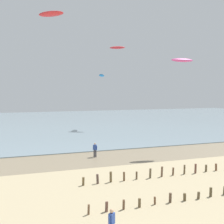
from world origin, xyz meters
The scene contains 10 objects.
wet_sand_strip centered at (0.00, 20.44, 0.00)m, with size 120.00×7.16×0.01m, color #84755B.
sea centered at (0.00, 59.03, 0.05)m, with size 160.00×70.00×0.10m, color gray.
groyne_mid centered at (8.05, 6.77, 0.31)m, with size 17.77×0.34×0.73m.
groyne_far centered at (9.36, 12.13, 0.41)m, with size 19.66×0.36×0.95m.
person_nearest_camera centered at (-0.46, 3.46, 0.92)m, with size 0.44×0.42×1.71m.
person_mid_beach centered at (3.28, 21.27, 0.92)m, with size 0.43×0.43×1.71m.
kite_aloft_1 centered at (10.96, 45.09, 11.10)m, with size 3.41×1.09×0.55m, color #2384D1.
kite_aloft_2 centered at (-1.50, 22.31, 16.57)m, with size 3.13×1.00×0.50m, color red.
kite_aloft_4 centered at (14.50, 20.50, 11.76)m, with size 2.93×0.94×0.47m, color #E54C99.
kite_aloft_5 centered at (14.48, 45.25, 17.03)m, with size 3.28×1.05×0.52m, color red.
Camera 1 is at (-4.73, -9.57, 7.87)m, focal length 43.41 mm.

